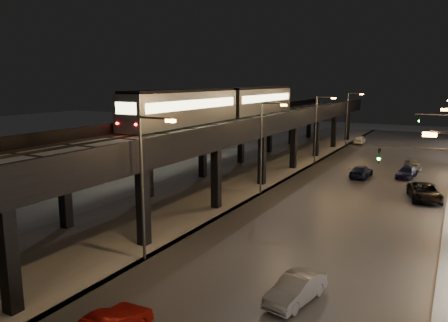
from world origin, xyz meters
The scene contains 17 objects.
road_surface centered at (7.50, 35.00, 0.03)m, with size 17.00×120.00×0.06m, color #46474D.
under_viaduct_pavement centered at (-6.00, 35.00, 0.03)m, with size 11.00×120.00×0.06m, color #9FA1A8.
elevated_viaduct centered at (-6.00, 31.84, 5.62)m, with size 9.00×100.00×6.30m.
viaduct_trackbed centered at (-6.01, 31.97, 6.39)m, with size 8.40×100.00×0.32m.
viaduct_parapet_streetside centered at (-1.65, 32.00, 6.85)m, with size 0.30×100.00×1.10m, color black.
viaduct_parapet_far centered at (-10.35, 32.00, 6.85)m, with size 0.30×100.00×1.10m, color black.
streetlight_left_1 centered at (-0.43, 13.00, 5.24)m, with size 2.57×0.28×9.00m.
streetlight_left_2 centered at (-0.43, 31.00, 5.24)m, with size 2.57×0.28×9.00m.
streetlight_left_3 centered at (-0.43, 49.00, 5.24)m, with size 2.57×0.28×9.00m.
streetlight_left_4 centered at (-0.43, 67.00, 5.24)m, with size 2.57×0.28×9.00m.
subway_train centered at (-8.50, 38.66, 8.37)m, with size 2.95×35.84×3.53m.
car_mid_dark centered at (6.48, 43.35, 0.68)m, with size 1.90×4.68×1.36m, color black.
car_far_white centered at (0.80, 70.77, 0.75)m, with size 1.78×4.42×1.50m, color silver.
car_onc_silver centered at (9.36, 12.37, 0.68)m, with size 1.43×4.11×1.35m, color slate.
car_onc_dark centered at (13.65, 36.09, 0.77)m, with size 2.56×5.55×1.54m, color black.
car_onc_white centered at (11.13, 45.45, 0.63)m, with size 1.76×4.34×1.26m, color black.
car_onc_red centered at (11.28, 51.15, 0.64)m, with size 1.51×3.75×1.28m, color gray.
Camera 1 is at (15.81, -7.24, 11.03)m, focal length 35.00 mm.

